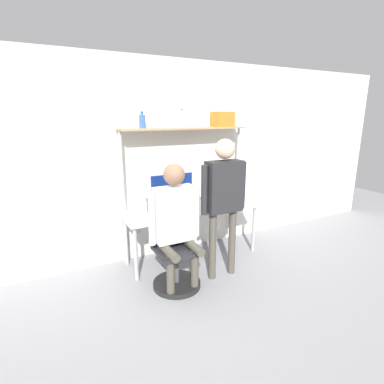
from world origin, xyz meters
The scene contains 13 objects.
ground_plane centered at (0.00, 0.00, 0.00)m, with size 12.00×12.00×0.00m, color gray.
wall_back centered at (0.00, 0.71, 1.35)m, with size 8.00×0.06×2.70m.
desk centered at (0.00, 0.35, 0.65)m, with size 1.90×0.66×0.72m.
shelf_unit centered at (0.00, 0.53, 1.55)m, with size 1.81×0.27×1.81m.
monitor centered at (-0.21, 0.52, 1.00)m, with size 0.63×0.22×0.48m.
laptop centered at (-0.50, 0.30, 0.79)m, with size 0.31×0.24×0.24m.
cell_phone centered at (-0.22, 0.28, 0.73)m, with size 0.07×0.15×0.01m.
office_chair centered at (-0.51, -0.23, 0.29)m, with size 0.56×0.56×0.94m.
person_seated centered at (-0.51, -0.27, 0.87)m, with size 0.62×0.48×1.47m.
person_standing centered at (0.10, -0.29, 1.10)m, with size 0.61×0.23×1.71m.
bottle_clear centered at (-0.05, 0.53, 1.91)m, with size 0.07×0.07×0.24m.
bottle_blue centered at (-0.59, 0.53, 1.90)m, with size 0.08×0.08×0.21m.
storage_box centered at (0.59, 0.53, 1.91)m, with size 0.28×0.22×0.21m.
Camera 1 is at (-1.80, -3.16, 1.97)m, focal length 28.00 mm.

